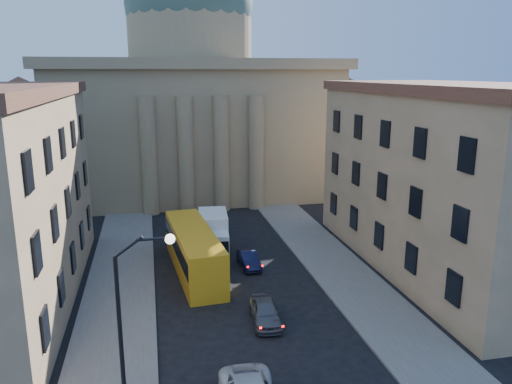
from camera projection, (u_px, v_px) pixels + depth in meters
sidewalk_left at (116, 319)px, 31.97m from camera, size 5.00×60.00×0.15m
sidewalk_right at (363, 295)px, 35.44m from camera, size 5.00×60.00×0.15m
church at (192, 100)px, 66.56m from camera, size 68.02×28.76×36.60m
building_right at (448, 177)px, 39.25m from camera, size 11.60×26.60×14.70m
street_lamp at (132, 315)px, 21.56m from camera, size 2.62×0.44×8.83m
car_right_far at (265, 312)px, 31.55m from camera, size 2.03×4.34×1.44m
car_right_distant at (249, 259)px, 40.63m from camera, size 1.45×3.87×1.26m
city_bus at (194, 249)px, 39.34m from camera, size 3.86×12.50×3.47m
box_truck at (213, 235)px, 43.52m from camera, size 3.00×6.42×3.42m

